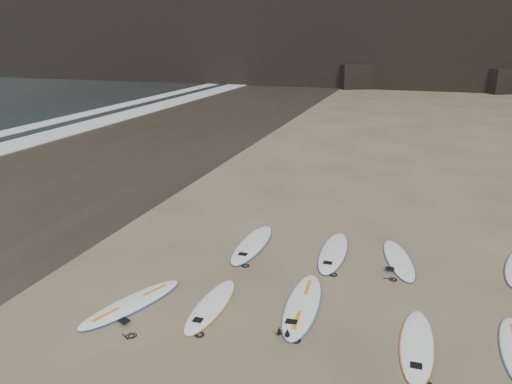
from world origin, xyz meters
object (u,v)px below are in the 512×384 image
surfboard_1 (211,305)px  surfboard_6 (333,252)px  surfboard_7 (399,259)px  surfboard_5 (252,244)px  surfboard_2 (303,304)px  surfboard_0 (132,303)px  surfboard_3 (417,345)px

surfboard_1 → surfboard_6: 3.97m
surfboard_7 → surfboard_5: bearing=168.9°
surfboard_2 → surfboard_5: size_ratio=0.99×
surfboard_0 → surfboard_1: bearing=35.8°
surfboard_5 → surfboard_6: (2.17, 0.16, -0.00)m
surfboard_1 → surfboard_3: size_ratio=0.95×
surfboard_6 → surfboard_7: 1.64m
surfboard_0 → surfboard_5: bearing=89.2°
surfboard_1 → surfboard_2: surfboard_2 is taller
surfboard_1 → surfboard_6: size_ratio=0.87×
surfboard_5 → surfboard_3: bearing=-37.8°
surfboard_3 → surfboard_5: 5.49m
surfboard_5 → surfboard_7: bearing=3.9°
surfboard_3 → surfboard_6: bearing=120.8°
surfboard_0 → surfboard_7: surfboard_0 is taller
surfboard_7 → surfboard_2: bearing=-136.5°
surfboard_1 → surfboard_2: size_ratio=0.84×
surfboard_3 → surfboard_6: (-2.15, 3.55, 0.00)m
surfboard_3 → surfboard_5: size_ratio=0.88×
surfboard_5 → surfboard_0: bearing=-110.7°
surfboard_0 → surfboard_3: (5.75, 0.35, -0.00)m
surfboard_7 → surfboard_6: bearing=168.2°
surfboard_7 → surfboard_0: bearing=-157.5°
surfboard_3 → surfboard_7: 3.67m
surfboard_2 → surfboard_7: size_ratio=1.13×
surfboard_2 → surfboard_6: bearing=83.3°
surfboard_3 → surfboard_7: (-0.51, 3.63, -0.00)m
surfboard_2 → surfboard_7: surfboard_2 is taller
surfboard_0 → surfboard_7: bearing=57.3°
surfboard_0 → surfboard_1: surfboard_0 is taller
surfboard_1 → surfboard_6: bearing=59.8°
surfboard_7 → surfboard_3: bearing=-96.7°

